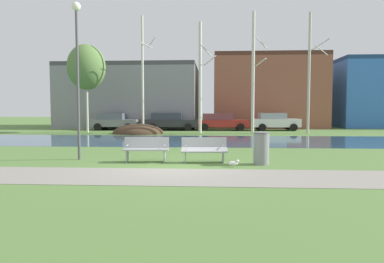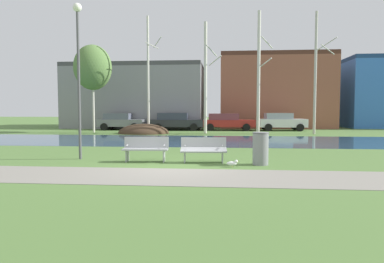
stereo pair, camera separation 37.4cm
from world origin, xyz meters
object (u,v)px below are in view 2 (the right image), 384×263
Objects in this scene: seagull at (232,163)px; parked_sedan_second_dark at (176,121)px; bench_left at (146,148)px; streetlamp at (78,57)px; parked_hatch_third_red at (226,121)px; parked_van_nearest_grey at (121,121)px; trash_bin at (261,148)px; parked_wagon_fourth_white at (281,121)px; bench_right at (204,149)px.

parked_sedan_second_dark is at bearing 103.08° from seagull.
bench_left is at bearing -85.52° from parked_sedan_second_dark.
streetlamp reaches higher than parked_hatch_third_red.
parked_van_nearest_grey is 9.49m from parked_hatch_third_red.
seagull is at bearing -13.36° from streetlamp.
streetlamp is (-2.58, 0.40, 3.31)m from bench_left.
trash_bin is 18.95m from parked_hatch_third_red.
parked_van_nearest_grey is at bearing -178.97° from parked_hatch_third_red.
bench_left is 0.28× the size of streetlamp.
parked_sedan_second_dark reaches higher than seagull.
parked_wagon_fourth_white reaches higher than seagull.
streetlamp is 19.26m from parked_hatch_third_red.
parked_hatch_third_red is (0.98, 18.58, 0.31)m from bench_right.
parked_van_nearest_grey is (-8.51, 18.41, 0.31)m from bench_right.
bench_left is at bearing -112.69° from parked_wagon_fourth_white.
seagull is (0.98, -0.93, -0.34)m from bench_right.
parked_sedan_second_dark is 1.15× the size of parked_wagon_fourth_white.
bench_left is 0.34× the size of parked_hatch_third_red.
trash_bin reaches higher than bench_left.
seagull is at bearing -103.62° from parked_wagon_fourth_white.
parked_van_nearest_grey is at bearing 179.06° from parked_sedan_second_dark.
parked_hatch_third_red is at bearing 86.98° from bench_right.
parked_wagon_fourth_white is at bearing 72.92° from bench_right.
parked_sedan_second_dark is at bearing -176.77° from parked_hatch_third_red.
streetlamp reaches higher than parked_sedan_second_dark.
parked_sedan_second_dark is (1.15, 17.92, -2.98)m from streetlamp.
parked_hatch_third_red is (9.49, 0.17, -0.00)m from parked_van_nearest_grey.
streetlamp is at bearing 173.51° from trash_bin.
parked_sedan_second_dark is (-4.47, 19.26, 0.68)m from seagull.
parked_sedan_second_dark reaches higher than parked_wagon_fourth_white.
parked_wagon_fourth_white reaches higher than parked_van_nearest_grey.
streetlamp is at bearing -93.66° from parked_sedan_second_dark.
streetlamp is (-6.57, 0.75, 3.22)m from trash_bin.
parked_sedan_second_dark is (-1.44, 18.33, 0.33)m from bench_left.
seagull is 0.07× the size of streetlamp.
parked_wagon_fourth_white reaches higher than bench_right.
parked_van_nearest_grey and parked_hatch_third_red have the same top height.
streetlamp is 21.11m from parked_wagon_fourth_white.
trash_bin is 0.27× the size of parked_van_nearest_grey.
trash_bin is 19.29m from parked_wagon_fourth_white.
parked_van_nearest_grey is at bearing 109.31° from bench_left.
parked_hatch_third_red is at bearing 90.00° from seagull.
parked_wagon_fourth_white is at bearing 67.31° from bench_left.
bench_right is 0.34× the size of parked_hatch_third_red.
parked_wagon_fourth_white is (5.70, 18.57, 0.33)m from bench_right.
streetlamp reaches higher than bench_left.
bench_left is at bearing 175.09° from trash_bin.
parked_van_nearest_grey reaches higher than seagull.
parked_hatch_third_red is at bearing 80.71° from bench_left.
trash_bin is at bearing -10.06° from bench_right.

